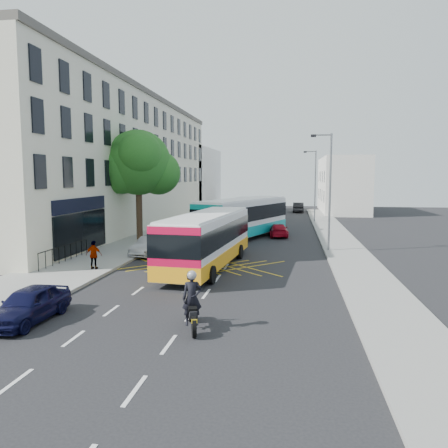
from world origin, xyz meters
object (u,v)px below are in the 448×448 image
at_px(street_tree, 138,163).
at_px(lamp_near, 329,186).
at_px(bus_near, 207,239).
at_px(distant_car_dark, 298,207).
at_px(parked_car_silver, 150,246).
at_px(motorbike, 192,302).
at_px(red_hatchback, 278,230).
at_px(pedestrian_far, 94,255).
at_px(distant_car_grey, 258,208).
at_px(bus_far, 241,210).
at_px(bus_mid, 243,218).
at_px(lamp_far, 314,182).
at_px(parked_car_blue, 29,304).

distance_m(street_tree, lamp_near, 15.10).
xyz_separation_m(bus_near, distant_car_dark, (5.68, 40.60, -0.93)).
bearing_deg(parked_car_silver, motorbike, -58.56).
height_order(red_hatchback, pedestrian_far, pedestrian_far).
bearing_deg(distant_car_grey, parked_car_silver, -93.71).
xyz_separation_m(bus_near, pedestrian_far, (-5.96, -2.10, -0.72)).
bearing_deg(bus_far, bus_mid, -77.10).
bearing_deg(distant_car_dark, red_hatchback, 86.02).
bearing_deg(bus_mid, distant_car_dark, 101.10).
bearing_deg(distant_car_grey, motorbike, -84.42).
height_order(lamp_near, lamp_far, same).
xyz_separation_m(bus_far, motorbike, (2.23, -33.69, -0.52)).
distance_m(motorbike, parked_car_blue, 6.02).
relative_size(street_tree, lamp_near, 1.10).
xyz_separation_m(lamp_near, bus_mid, (-6.50, 5.68, -2.83)).
height_order(distant_car_dark, pedestrian_far, pedestrian_far).
relative_size(bus_mid, distant_car_dark, 2.80).
relative_size(motorbike, parked_car_blue, 0.60).
bearing_deg(parked_car_blue, bus_mid, 78.75).
bearing_deg(parked_car_blue, pedestrian_far, 101.73).
bearing_deg(parked_car_silver, bus_far, 86.79).
bearing_deg(distant_car_dark, distant_car_grey, 28.19).
relative_size(bus_near, distant_car_grey, 2.17).
height_order(motorbike, pedestrian_far, motorbike).
height_order(lamp_far, distant_car_dark, lamp_far).
height_order(lamp_far, parked_car_blue, lamp_far).
xyz_separation_m(distant_car_grey, distant_car_dark, (5.74, 3.03, -0.01)).
relative_size(parked_car_blue, red_hatchback, 0.97).
relative_size(distant_car_dark, pedestrian_far, 2.77).
bearing_deg(street_tree, lamp_far, 49.19).
xyz_separation_m(lamp_far, red_hatchback, (-3.61, -12.64, -4.05)).
relative_size(motorbike, red_hatchback, 0.58).
bearing_deg(street_tree, bus_near, -51.32).
distance_m(street_tree, distant_car_grey, 29.72).
relative_size(lamp_near, bus_near, 0.70).
distance_m(lamp_near, bus_mid, 9.09).
bearing_deg(pedestrian_far, bus_near, -161.07).
bearing_deg(distant_car_grey, bus_far, -89.20).
distance_m(lamp_far, bus_mid, 15.98).
bearing_deg(pedestrian_far, bus_far, -101.84).
xyz_separation_m(red_hatchback, distant_car_grey, (-3.69, 23.84, 0.16)).
bearing_deg(bus_near, bus_mid, 91.52).
distance_m(bus_far, distant_car_dark, 18.26).
relative_size(bus_far, pedestrian_far, 6.48).
xyz_separation_m(lamp_far, motorbike, (-5.79, -36.53, -3.65)).
distance_m(lamp_far, pedestrian_far, 31.59).
bearing_deg(lamp_far, lamp_near, -90.00).
bearing_deg(lamp_far, parked_car_silver, -117.06).
distance_m(lamp_far, distant_car_grey, 13.92).
xyz_separation_m(lamp_far, distant_car_dark, (-1.55, 14.23, -3.90)).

